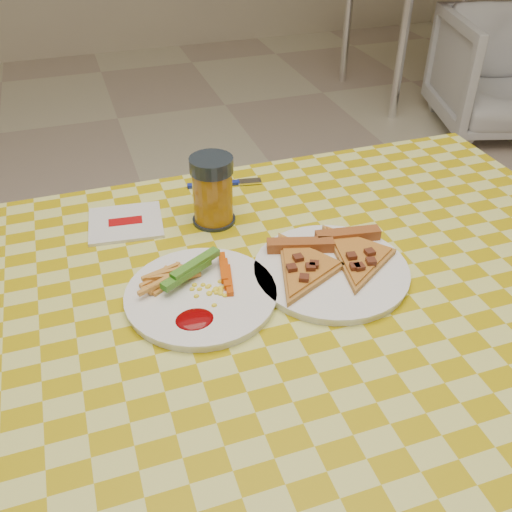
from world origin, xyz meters
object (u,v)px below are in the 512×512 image
object	(u,v)px
bg_chair	(509,68)
table	(273,328)
plate_left	(201,296)
plate_right	(331,272)
drink_glass	(213,191)

from	to	relation	value
bg_chair	table	bearing A→B (deg)	-121.71
plate_left	bg_chair	size ratio (longest dim) A/B	0.34
table	plate_right	xyz separation A→B (m)	(0.11, 0.02, 0.08)
drink_glass	bg_chair	xyz separation A→B (m)	(2.06, 1.58, -0.47)
table	drink_glass	world-z (taller)	drink_glass
plate_right	bg_chair	xyz separation A→B (m)	(1.92, 1.81, -0.41)
drink_glass	plate_right	bearing A→B (deg)	-57.69
plate_left	plate_right	distance (m)	0.22
plate_right	bg_chair	size ratio (longest dim) A/B	0.36
drink_glass	bg_chair	distance (m)	2.64
table	bg_chair	distance (m)	2.75
table	drink_glass	bearing A→B (deg)	97.83
plate_right	drink_glass	distance (m)	0.27
drink_glass	bg_chair	world-z (taller)	drink_glass
table	plate_right	distance (m)	0.14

